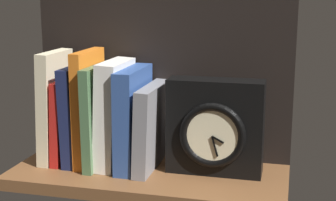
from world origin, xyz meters
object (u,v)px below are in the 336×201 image
object	(u,v)px
book_navy_bierce	(77,114)
book_orange_pandolfini	(89,107)
framed_clock	(215,128)
book_gray_chess	(150,127)
book_blue_modern	(133,118)
book_cream_twain	(55,106)
book_white_catcher	(114,114)
book_green_romantic	(100,115)
book_red_requiem	(66,120)

from	to	relation	value
book_navy_bierce	book_orange_pandolfini	distance (cm)	3.27
framed_clock	book_gray_chess	bearing A→B (deg)	179.93
book_blue_modern	framed_clock	size ratio (longest dim) A/B	1.08
book_blue_modern	book_gray_chess	bearing A→B (deg)	0.00
book_cream_twain	book_white_catcher	world-z (taller)	book_cream_twain
book_green_romantic	book_gray_chess	world-z (taller)	book_green_romantic
book_green_romantic	book_cream_twain	bearing A→B (deg)	180.00
book_white_catcher	book_gray_chess	bearing A→B (deg)	0.00
book_red_requiem	book_orange_pandolfini	world-z (taller)	book_orange_pandolfini
book_white_catcher	framed_clock	distance (cm)	21.62
book_orange_pandolfini	book_blue_modern	bearing A→B (deg)	0.00
book_orange_pandolfini	book_gray_chess	size ratio (longest dim) A/B	1.39
book_cream_twain	book_blue_modern	size ratio (longest dim) A/B	1.14
book_gray_chess	book_white_catcher	bearing A→B (deg)	180.00
book_green_romantic	book_navy_bierce	bearing A→B (deg)	180.00
book_blue_modern	book_green_romantic	bearing A→B (deg)	180.00
book_orange_pandolfini	book_blue_modern	size ratio (longest dim) A/B	1.16
book_cream_twain	book_navy_bierce	xyz separation A→B (cm)	(5.19, 0.00, -1.51)
book_green_romantic	framed_clock	xyz separation A→B (cm)	(24.91, -0.02, -1.14)
book_cream_twain	book_navy_bierce	bearing A→B (deg)	0.00
book_blue_modern	book_orange_pandolfini	bearing A→B (deg)	180.00
book_orange_pandolfini	framed_clock	bearing A→B (deg)	-0.04
book_red_requiem	book_green_romantic	size ratio (longest dim) A/B	0.84
book_navy_bierce	book_blue_modern	world-z (taller)	same
book_green_romantic	book_blue_modern	xyz separation A→B (cm)	(7.59, 0.00, -0.20)
book_green_romantic	book_gray_chess	size ratio (longest dim) A/B	1.22
book_green_romantic	book_white_catcher	xyz separation A→B (cm)	(3.35, 0.00, 0.48)
book_orange_pandolfini	book_gray_chess	distance (cm)	14.05
book_gray_chess	framed_clock	world-z (taller)	framed_clock
book_navy_bierce	book_blue_modern	size ratio (longest dim) A/B	1.00
book_orange_pandolfini	book_blue_modern	xyz separation A→B (cm)	(10.00, 0.00, -1.70)
book_navy_bierce	book_white_catcher	xyz separation A→B (cm)	(8.54, 0.00, 0.70)
book_cream_twain	book_red_requiem	world-z (taller)	book_cream_twain
book_orange_pandolfini	book_white_catcher	world-z (taller)	book_orange_pandolfini
book_cream_twain	book_orange_pandolfini	xyz separation A→B (cm)	(7.97, 0.00, 0.22)
book_white_catcher	book_blue_modern	size ratio (longest dim) A/B	1.06
book_cream_twain	book_red_requiem	distance (cm)	3.93
framed_clock	book_white_catcher	bearing A→B (deg)	179.95
book_orange_pandolfini	book_white_catcher	size ratio (longest dim) A/B	1.09
book_navy_bierce	book_white_catcher	bearing A→B (deg)	0.00
book_green_romantic	book_blue_modern	size ratio (longest dim) A/B	1.02
book_cream_twain	framed_clock	distance (cm)	35.37
book_cream_twain	book_navy_bierce	size ratio (longest dim) A/B	1.14
book_orange_pandolfini	book_green_romantic	world-z (taller)	book_orange_pandolfini
book_orange_pandolfini	framed_clock	size ratio (longest dim) A/B	1.26
book_orange_pandolfini	book_gray_chess	world-z (taller)	book_orange_pandolfini
book_gray_chess	framed_clock	xyz separation A→B (cm)	(13.69, -0.02, 0.77)
book_red_requiem	book_green_romantic	bearing A→B (deg)	0.00
book_red_requiem	book_orange_pandolfini	bearing A→B (deg)	0.00
book_orange_pandolfini	framed_clock	distance (cm)	27.45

